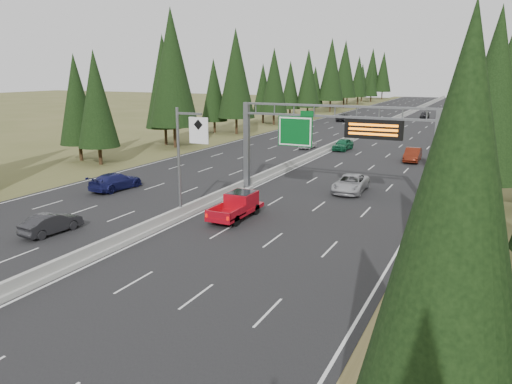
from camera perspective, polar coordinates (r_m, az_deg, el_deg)
road at (r=87.00m, az=12.31°, el=6.47°), size 32.00×260.00×0.08m
shoulder_right at (r=84.68m, az=24.12°, el=5.39°), size 3.60×260.00×0.06m
shoulder_left at (r=92.74m, az=1.49°, el=7.20°), size 3.60×260.00×0.06m
median_barrier at (r=86.96m, az=12.32°, el=6.71°), size 0.70×260.00×0.85m
sign_gantry at (r=40.79m, az=9.72°, el=6.08°), size 16.75×0.98×7.80m
hov_sign_pole at (r=35.40m, az=-8.09°, el=4.10°), size 2.80×0.50×8.00m
tree_row_left at (r=99.94m, az=0.93°, el=12.93°), size 11.63×241.52×18.91m
silver_minivan at (r=44.87m, az=10.76°, el=0.96°), size 2.67×5.50×1.51m
red_pickup at (r=36.47m, az=-1.99°, el=-1.36°), size 1.96×5.49×1.79m
car_ahead_green at (r=68.55m, az=9.90°, el=5.39°), size 2.08×4.67×1.56m
car_ahead_dkred at (r=61.84m, az=17.47°, el=4.08°), size 1.88×4.90×1.59m
car_ahead_dkgrey at (r=98.21m, az=22.29°, el=7.00°), size 2.23×4.98×1.42m
car_ahead_white at (r=117.53m, az=21.06°, el=8.03°), size 2.64×4.95×1.32m
car_ahead_far at (r=119.55m, az=18.73°, el=8.36°), size 2.05×4.68×1.57m
car_onc_near at (r=35.58m, az=-22.35°, el=-3.32°), size 1.82×4.25×1.36m
car_onc_blue at (r=46.66m, az=-15.73°, el=1.19°), size 2.58×5.45×1.54m
car_onc_white at (r=69.40m, az=5.94°, el=5.51°), size 1.72×3.86×1.29m
car_onc_far at (r=108.66m, az=10.13°, el=8.39°), size 2.76×5.64×1.54m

